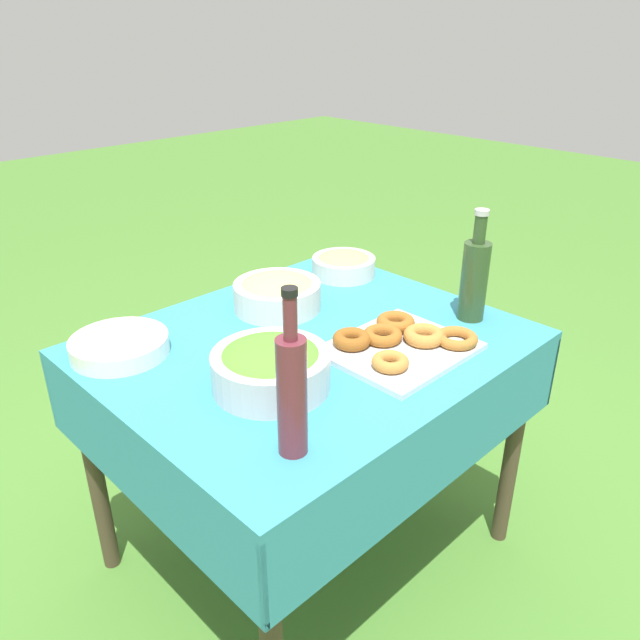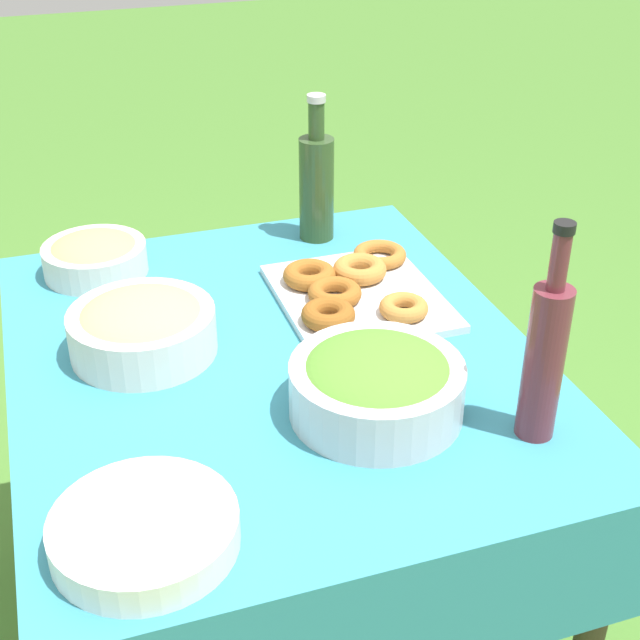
% 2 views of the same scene
% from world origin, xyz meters
% --- Properties ---
extents(ground_plane, '(14.00, 14.00, 0.00)m').
position_xyz_m(ground_plane, '(0.00, 0.00, 0.00)').
color(ground_plane, '#477A2D').
extents(picnic_table, '(1.10, 0.92, 0.77)m').
position_xyz_m(picnic_table, '(0.00, 0.00, 0.66)').
color(picnic_table, teal).
rests_on(picnic_table, ground_plane).
extents(salad_bowl, '(0.28, 0.28, 0.11)m').
position_xyz_m(salad_bowl, '(0.23, 0.11, 0.83)').
color(salad_bowl, silver).
rests_on(salad_bowl, picnic_table).
extents(pasta_bowl, '(0.26, 0.26, 0.10)m').
position_xyz_m(pasta_bowl, '(-0.08, -0.22, 0.82)').
color(pasta_bowl, silver).
rests_on(pasta_bowl, picnic_table).
extents(donut_platter, '(0.38, 0.33, 0.05)m').
position_xyz_m(donut_platter, '(-0.14, 0.21, 0.79)').
color(donut_platter, silver).
rests_on(donut_platter, picnic_table).
extents(plate_stack, '(0.25, 0.25, 0.05)m').
position_xyz_m(plate_stack, '(0.40, -0.29, 0.80)').
color(plate_stack, white).
rests_on(plate_stack, picnic_table).
extents(olive_oil_bottle, '(0.08, 0.08, 0.33)m').
position_xyz_m(olive_oil_bottle, '(-0.44, 0.23, 0.90)').
color(olive_oil_bottle, '#2D4723').
rests_on(olive_oil_bottle, picnic_table).
extents(wine_bottle, '(0.06, 0.06, 0.36)m').
position_xyz_m(wine_bottle, '(0.35, 0.33, 0.92)').
color(wine_bottle, maroon).
rests_on(wine_bottle, picnic_table).
extents(bread_bowl, '(0.21, 0.21, 0.08)m').
position_xyz_m(bread_bowl, '(-0.42, -0.27, 0.81)').
color(bread_bowl, silver).
rests_on(bread_bowl, picnic_table).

